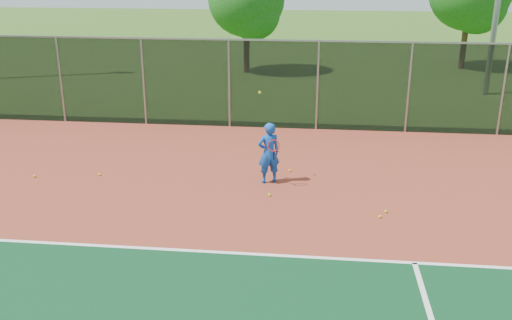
{
  "coord_description": "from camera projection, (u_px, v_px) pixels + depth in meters",
  "views": [
    {
      "loc": [
        0.03,
        -6.95,
        5.57
      ],
      "look_at": [
        -1.3,
        5.0,
        1.3
      ],
      "focal_mm": 40.0,
      "sensor_mm": 36.0,
      "label": 1
    }
  ],
  "objects": [
    {
      "name": "court_apron",
      "position": [
        309.0,
        286.0,
        10.25
      ],
      "size": [
        30.0,
        20.0,
        0.02
      ],
      "primitive_type": "cube",
      "color": "#933925",
      "rests_on": "ground"
    },
    {
      "name": "fence_back",
      "position": [
        318.0,
        85.0,
        19.09
      ],
      "size": [
        30.0,
        0.06,
        3.03
      ],
      "color": "black",
      "rests_on": "court_apron"
    },
    {
      "name": "tennis_player",
      "position": [
        269.0,
        153.0,
        14.69
      ],
      "size": [
        0.69,
        0.71,
        2.41
      ],
      "color": "#1248B0",
      "rests_on": "court_apron"
    },
    {
      "name": "practice_ball_1",
      "position": [
        34.0,
        176.0,
        15.27
      ],
      "size": [
        0.07,
        0.07,
        0.07
      ],
      "primitive_type": "sphere",
      "color": "#C5D919",
      "rests_on": "court_apron"
    },
    {
      "name": "practice_ball_2",
      "position": [
        380.0,
        217.0,
        12.88
      ],
      "size": [
        0.07,
        0.07,
        0.07
      ],
      "primitive_type": "sphere",
      "color": "#C5D919",
      "rests_on": "court_apron"
    },
    {
      "name": "practice_ball_3",
      "position": [
        386.0,
        211.0,
        13.14
      ],
      "size": [
        0.07,
        0.07,
        0.07
      ],
      "primitive_type": "sphere",
      "color": "#C5D919",
      "rests_on": "court_apron"
    },
    {
      "name": "practice_ball_4",
      "position": [
        269.0,
        195.0,
        14.06
      ],
      "size": [
        0.07,
        0.07,
        0.07
      ],
      "primitive_type": "sphere",
      "color": "#C5D919",
      "rests_on": "court_apron"
    },
    {
      "name": "practice_ball_5",
      "position": [
        290.0,
        170.0,
        15.67
      ],
      "size": [
        0.07,
        0.07,
        0.07
      ],
      "primitive_type": "sphere",
      "color": "#C5D919",
      "rests_on": "court_apron"
    },
    {
      "name": "practice_ball_7",
      "position": [
        99.0,
        174.0,
        15.38
      ],
      "size": [
        0.07,
        0.07,
        0.07
      ],
      "primitive_type": "sphere",
      "color": "#C5D919",
      "rests_on": "court_apron"
    },
    {
      "name": "tree_back_left",
      "position": [
        248.0,
        2.0,
        28.19
      ],
      "size": [
        3.83,
        3.83,
        5.62
      ],
      "color": "#392514",
      "rests_on": "ground"
    }
  ]
}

